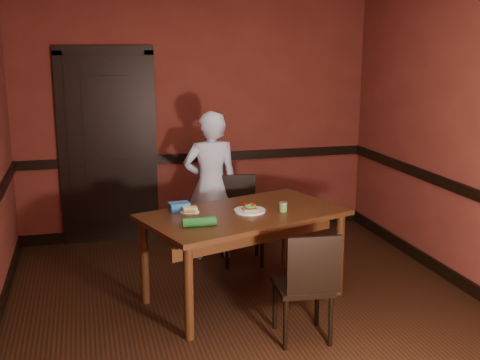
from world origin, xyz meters
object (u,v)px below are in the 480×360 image
chair_far (242,221)px  cheese_saucer (190,210)px  chair_near (303,284)px  food_tub (179,207)px  person (211,186)px  sauce_jar (283,207)px  dining_table (244,256)px  sandwich_plate (250,210)px

chair_far → cheese_saucer: size_ratio=5.54×
chair_near → food_tub: size_ratio=4.62×
person → sauce_jar: person is taller
chair_far → food_tub: bearing=-130.0°
chair_near → dining_table: bearing=-68.3°
dining_table → sauce_jar: sauce_jar is taller
person → cheese_saucer: 1.06m
chair_far → sauce_jar: (0.11, -0.92, 0.39)m
chair_near → food_tub: (-0.76, 0.98, 0.39)m
sauce_jar → dining_table: bearing=169.5°
person → cheese_saucer: size_ratio=9.67×
dining_table → sandwich_plate: size_ratio=6.24×
sandwich_plate → food_tub: bearing=162.5°
dining_table → sauce_jar: size_ratio=20.27×
chair_far → person: bearing=147.1°
sandwich_plate → sauce_jar: bearing=-13.3°
chair_near → sandwich_plate: (-0.19, 0.80, 0.37)m
chair_near → cheese_saucer: chair_near is taller
sandwich_plate → food_tub: (-0.57, 0.18, 0.02)m
chair_near → sandwich_plate: 0.90m
chair_far → sandwich_plate: (-0.16, -0.85, 0.36)m
person → food_tub: 1.02m
dining_table → chair_near: (0.24, -0.79, 0.04)m
sauce_jar → cheese_saucer: 0.79m
chair_near → cheese_saucer: 1.19m
sandwich_plate → sauce_jar: (0.28, -0.07, 0.02)m
sauce_jar → chair_near: bearing=-97.0°
chair_near → person: size_ratio=0.56×
dining_table → food_tub: size_ratio=9.00×
cheese_saucer → food_tub: (-0.08, 0.08, 0.02)m
dining_table → chair_far: bearing=57.0°
dining_table → food_tub: bearing=141.6°
person → cheese_saucer: (-0.39, -0.99, 0.04)m
dining_table → cheese_saucer: 0.61m
chair_far → sauce_jar: size_ratio=10.63×
sandwich_plate → chair_near: bearing=-76.8°
dining_table → chair_near: size_ratio=1.95×
person → sandwich_plate: size_ratio=5.71×
person → chair_near: bearing=101.5°
person → food_tub: size_ratio=8.23×
cheese_saucer → chair_near: bearing=-52.7°
sandwich_plate → cheese_saucer: bearing=168.8°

